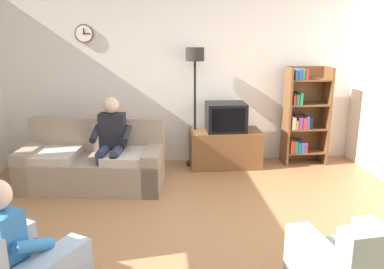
# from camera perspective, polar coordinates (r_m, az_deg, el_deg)

# --- Properties ---
(ground_plane) EXTENTS (12.00, 12.00, 0.00)m
(ground_plane) POSITION_cam_1_polar(r_m,az_deg,el_deg) (4.24, 0.92, -14.76)
(ground_plane) COLOR #9E6B42
(back_wall_assembly) EXTENTS (6.20, 0.17, 2.70)m
(back_wall_assembly) POSITION_cam_1_polar(r_m,az_deg,el_deg) (6.39, -1.45, 8.08)
(back_wall_assembly) COLOR silver
(back_wall_assembly) RESTS_ON ground_plane
(couch) EXTENTS (1.99, 1.10, 0.90)m
(couch) POSITION_cam_1_polar(r_m,az_deg,el_deg) (5.63, -14.01, -4.12)
(couch) COLOR gray
(couch) RESTS_ON ground_plane
(tv_stand) EXTENTS (1.10, 0.56, 0.58)m
(tv_stand) POSITION_cam_1_polar(r_m,az_deg,el_deg) (6.27, 4.77, -1.99)
(tv_stand) COLOR brown
(tv_stand) RESTS_ON ground_plane
(tv) EXTENTS (0.60, 0.49, 0.44)m
(tv) POSITION_cam_1_polar(r_m,az_deg,el_deg) (6.12, 4.91, 2.54)
(tv) COLOR black
(tv) RESTS_ON tv_stand
(bookshelf) EXTENTS (0.68, 0.36, 1.55)m
(bookshelf) POSITION_cam_1_polar(r_m,az_deg,el_deg) (6.55, 15.68, 2.57)
(bookshelf) COLOR brown
(bookshelf) RESTS_ON ground_plane
(floor_lamp) EXTENTS (0.28, 0.28, 1.85)m
(floor_lamp) POSITION_cam_1_polar(r_m,az_deg,el_deg) (6.08, 0.43, 8.69)
(floor_lamp) COLOR black
(floor_lamp) RESTS_ON ground_plane
(person_on_couch) EXTENTS (0.55, 0.57, 1.24)m
(person_on_couch) POSITION_cam_1_polar(r_m,az_deg,el_deg) (5.37, -11.62, -0.56)
(person_on_couch) COLOR black
(person_on_couch) RESTS_ON ground_plane
(person_in_left_armchair) EXTENTS (0.61, 0.64, 1.12)m
(person_in_left_armchair) POSITION_cam_1_polar(r_m,az_deg,el_deg) (3.22, -24.46, -14.08)
(person_in_left_armchair) COLOR #3372B2
(person_in_left_armchair) RESTS_ON ground_plane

